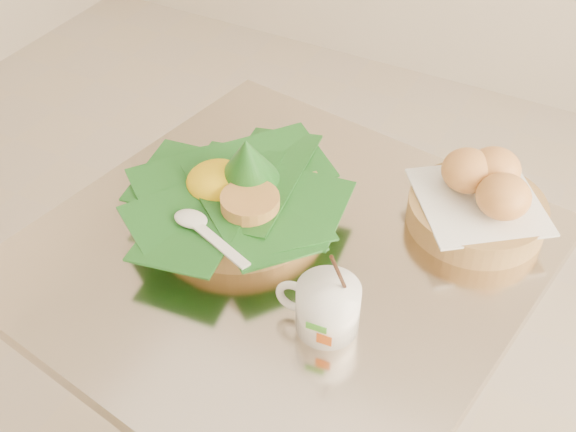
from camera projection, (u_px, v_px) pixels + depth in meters
The scene contains 4 objects.
cafe_table at pixel (282, 342), 1.24m from camera, with size 0.80×0.80×0.75m.
rice_basket at pixel (239, 193), 1.12m from camera, with size 0.33×0.33×0.17m.
bread_basket at pixel (481, 199), 1.11m from camera, with size 0.25×0.25×0.11m.
coffee_mug at pixel (326, 306), 0.95m from camera, with size 0.12×0.09×0.15m.
Camera 1 is at (0.51, -0.72, 1.51)m, focal length 45.00 mm.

